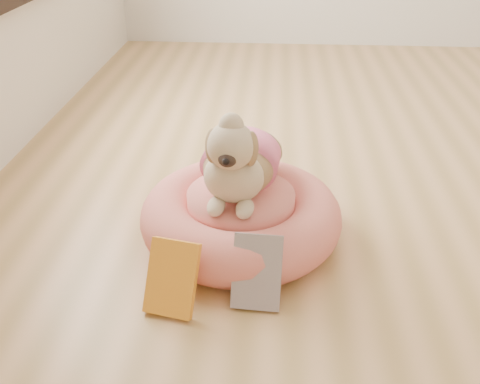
# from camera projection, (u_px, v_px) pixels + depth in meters

# --- Properties ---
(floor) EXTENTS (4.50, 4.50, 0.00)m
(floor) POSITION_uv_depth(u_px,v_px,m) (447.00, 179.00, 2.35)
(floor) COLOR #AD8448
(floor) RESTS_ON ground
(pet_bed) EXTENTS (0.72, 0.72, 0.19)m
(pet_bed) POSITION_uv_depth(u_px,v_px,m) (241.00, 216.00, 1.92)
(pet_bed) COLOR #DD6656
(pet_bed) RESTS_ON floor
(dog) EXTENTS (0.37, 0.51, 0.35)m
(dog) POSITION_uv_depth(u_px,v_px,m) (239.00, 146.00, 1.80)
(dog) COLOR brown
(dog) RESTS_ON pet_bed
(book_yellow) EXTENTS (0.18, 0.17, 0.21)m
(book_yellow) POSITION_uv_depth(u_px,v_px,m) (172.00, 278.00, 1.60)
(book_yellow) COLOR yellow
(book_yellow) RESTS_ON floor
(book_white) EXTENTS (0.16, 0.14, 0.21)m
(book_white) POSITION_uv_depth(u_px,v_px,m) (257.00, 272.00, 1.62)
(book_white) COLOR white
(book_white) RESTS_ON floor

